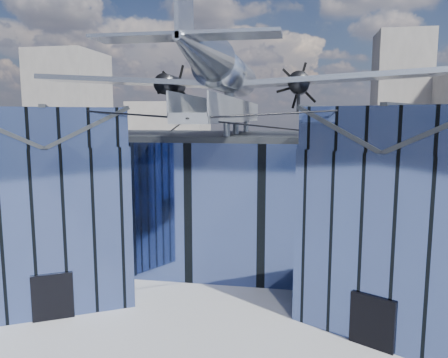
# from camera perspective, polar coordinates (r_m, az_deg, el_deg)

# --- Properties ---
(ground_plane) EXTENTS (120.00, 120.00, 0.00)m
(ground_plane) POSITION_cam_1_polar(r_m,az_deg,el_deg) (28.22, -0.74, -15.21)
(ground_plane) COLOR #939498
(museum) EXTENTS (32.88, 24.50, 17.60)m
(museum) POSITION_cam_1_polar(r_m,az_deg,el_deg) (32.15, 1.20, -1.99)
(museum) COLOR #45588E
(museum) RESTS_ON ground
(bg_towers) EXTENTS (77.00, 24.50, 26.00)m
(bg_towers) POSITION_cam_1_polar(r_m,az_deg,el_deg) (76.04, 7.57, 7.13)
(bg_towers) COLOR slate
(bg_towers) RESTS_ON ground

